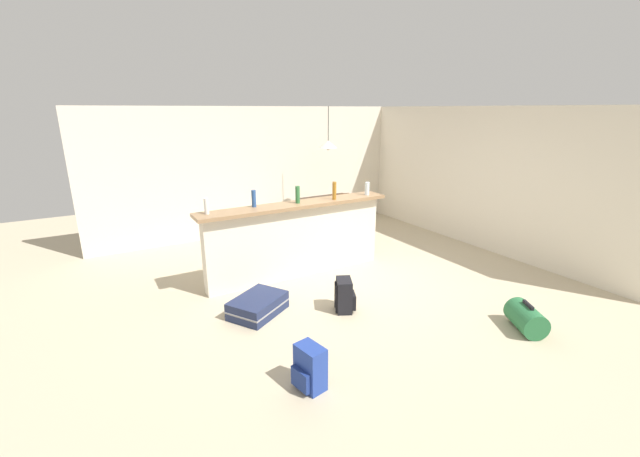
{
  "coord_description": "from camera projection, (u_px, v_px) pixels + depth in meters",
  "views": [
    {
      "loc": [
        -3.05,
        -4.52,
        2.45
      ],
      "look_at": [
        -0.21,
        0.32,
        0.77
      ],
      "focal_mm": 22.46,
      "sensor_mm": 36.0,
      "label": 1
    }
  ],
  "objects": [
    {
      "name": "bottle_green",
      "position": [
        298.0,
        195.0,
        5.8
      ],
      "size": [
        0.07,
        0.07,
        0.25
      ],
      "primitive_type": "cylinder",
      "color": "#2D6B38",
      "rests_on": "bar_countertop"
    },
    {
      "name": "dining_table",
      "position": [
        330.0,
        204.0,
        7.93
      ],
      "size": [
        1.1,
        0.8,
        0.74
      ],
      "color": "#332319",
      "rests_on": "ground_plane"
    },
    {
      "name": "wall_back",
      "position": [
        260.0,
        171.0,
        8.07
      ],
      "size": [
        6.6,
        0.1,
        2.5
      ],
      "primitive_type": "cube",
      "color": "silver",
      "rests_on": "ground_plane"
    },
    {
      "name": "partition_half_wall",
      "position": [
        297.0,
        242.0,
        6.0
      ],
      "size": [
        2.8,
        0.2,
        1.08
      ],
      "primitive_type": "cube",
      "color": "silver",
      "rests_on": "ground_plane"
    },
    {
      "name": "dining_chair_near_partition",
      "position": [
        342.0,
        217.0,
        7.48
      ],
      "size": [
        0.43,
        0.43,
        0.93
      ],
      "color": "#4C331E",
      "rests_on": "ground_plane"
    },
    {
      "name": "wall_right",
      "position": [
        475.0,
        177.0,
        7.28
      ],
      "size": [
        0.1,
        6.0,
        2.5
      ],
      "primitive_type": "cube",
      "color": "silver",
      "rests_on": "ground_plane"
    },
    {
      "name": "bottle_white",
      "position": [
        206.0,
        206.0,
        5.2
      ],
      "size": [
        0.06,
        0.06,
        0.21
      ],
      "primitive_type": "cylinder",
      "color": "silver",
      "rests_on": "bar_countertop"
    },
    {
      "name": "bottle_clear",
      "position": [
        367.0,
        189.0,
        6.36
      ],
      "size": [
        0.07,
        0.07,
        0.21
      ],
      "primitive_type": "cylinder",
      "color": "silver",
      "rests_on": "bar_countertop"
    },
    {
      "name": "backpack_black",
      "position": [
        345.0,
        296.0,
        5.01
      ],
      "size": [
        0.32,
        0.33,
        0.42
      ],
      "color": "black",
      "rests_on": "ground_plane"
    },
    {
      "name": "bottle_blue",
      "position": [
        254.0,
        199.0,
        5.58
      ],
      "size": [
        0.06,
        0.06,
        0.24
      ],
      "primitive_type": "cylinder",
      "color": "#284C89",
      "rests_on": "bar_countertop"
    },
    {
      "name": "pendant_lamp",
      "position": [
        328.0,
        144.0,
        7.62
      ],
      "size": [
        0.34,
        0.34,
        0.81
      ],
      "color": "black"
    },
    {
      "name": "bottle_amber",
      "position": [
        334.0,
        191.0,
        6.04
      ],
      "size": [
        0.06,
        0.06,
        0.27
      ],
      "primitive_type": "cylinder",
      "color": "#9E661E",
      "rests_on": "bar_countertop"
    },
    {
      "name": "backpack_blue",
      "position": [
        310.0,
        368.0,
        3.61
      ],
      "size": [
        0.28,
        0.31,
        0.42
      ],
      "color": "#233D93",
      "rests_on": "ground_plane"
    },
    {
      "name": "suitcase_flat_navy",
      "position": [
        258.0,
        305.0,
        4.96
      ],
      "size": [
        0.88,
        0.78,
        0.22
      ],
      "color": "#1E284C",
      "rests_on": "ground_plane"
    },
    {
      "name": "ground_plane",
      "position": [
        343.0,
        283.0,
        5.92
      ],
      "size": [
        13.0,
        13.0,
        0.05
      ],
      "primitive_type": "cube",
      "color": "#BCAD8E"
    },
    {
      "name": "bar_countertop",
      "position": [
        297.0,
        205.0,
        5.84
      ],
      "size": [
        2.96,
        0.4,
        0.05
      ],
      "primitive_type": "cube",
      "color": "#93704C",
      "rests_on": "partition_half_wall"
    },
    {
      "name": "duffel_bag_green",
      "position": [
        526.0,
        318.0,
        4.57
      ],
      "size": [
        0.49,
        0.57,
        0.34
      ],
      "color": "#286B3D",
      "rests_on": "ground_plane"
    }
  ]
}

